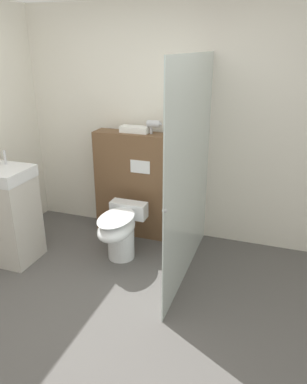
# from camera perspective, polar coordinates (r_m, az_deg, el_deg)

# --- Properties ---
(ground_plane) EXTENTS (12.00, 12.00, 0.00)m
(ground_plane) POSITION_cam_1_polar(r_m,az_deg,el_deg) (3.12, -10.23, -20.45)
(ground_plane) COLOR #565451
(wall_back) EXTENTS (8.00, 0.06, 2.50)m
(wall_back) POSITION_cam_1_polar(r_m,az_deg,el_deg) (4.15, 1.52, 10.12)
(wall_back) COLOR silver
(wall_back) RESTS_ON ground_plane
(partition_panel) EXTENTS (1.12, 0.25, 1.19)m
(partition_panel) POSITION_cam_1_polar(r_m,az_deg,el_deg) (4.19, -1.40, 0.92)
(partition_panel) COLOR brown
(partition_panel) RESTS_ON ground_plane
(shower_glass) EXTENTS (0.04, 1.55, 2.01)m
(shower_glass) POSITION_cam_1_polar(r_m,az_deg,el_deg) (3.33, 5.61, 2.79)
(shower_glass) COLOR silver
(shower_glass) RESTS_ON ground_plane
(toilet) EXTENTS (0.39, 0.66, 0.53)m
(toilet) POSITION_cam_1_polar(r_m,az_deg,el_deg) (3.82, -5.17, -5.75)
(toilet) COLOR white
(toilet) RESTS_ON ground_plane
(sink_vanity) EXTENTS (0.58, 0.45, 1.12)m
(sink_vanity) POSITION_cam_1_polar(r_m,az_deg,el_deg) (4.03, -21.70, -3.18)
(sink_vanity) COLOR beige
(sink_vanity) RESTS_ON ground_plane
(hair_drier) EXTENTS (0.16, 0.07, 0.15)m
(hair_drier) POSITION_cam_1_polar(r_m,az_deg,el_deg) (3.97, 0.12, 10.27)
(hair_drier) COLOR #B7B7BC
(hair_drier) RESTS_ON partition_panel
(folded_towel) EXTENTS (0.31, 0.13, 0.07)m
(folded_towel) POSITION_cam_1_polar(r_m,az_deg,el_deg) (4.07, -2.86, 9.51)
(folded_towel) COLOR white
(folded_towel) RESTS_ON partition_panel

